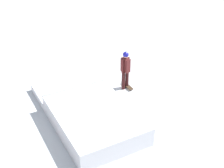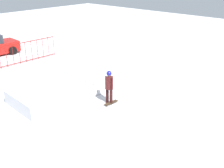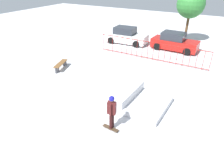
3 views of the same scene
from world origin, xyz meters
The scene contains 4 objects.
ground_plane centered at (0.00, 0.00, 0.00)m, with size 60.00×60.00×0.00m, color silver.
skate_ramp centered at (0.11, 0.11, 0.32)m, with size 5.52×2.85×0.74m.
skater centered at (1.39, -2.32, 1.01)m, with size 0.42×0.43×1.73m.
skateboard centered at (1.40, -2.44, 0.08)m, with size 0.81×0.31×0.09m.
Camera 2 is at (-7.39, -10.51, 6.18)m, focal length 43.27 mm.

